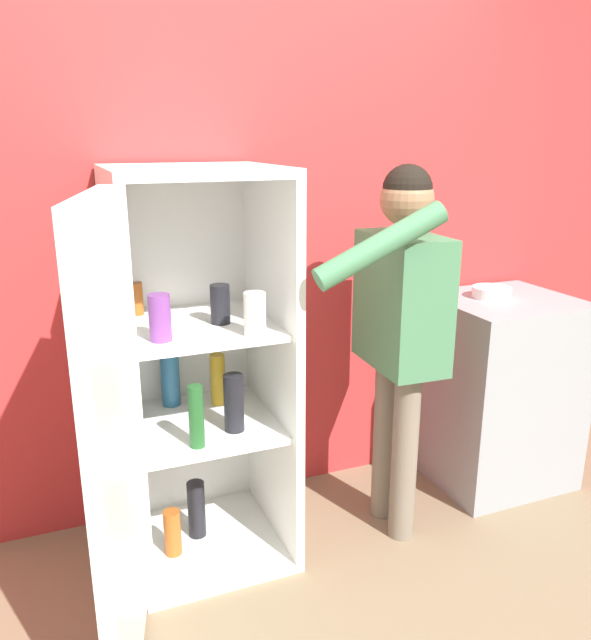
% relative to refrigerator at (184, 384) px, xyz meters
% --- Properties ---
extents(ground_plane, '(12.00, 12.00, 0.00)m').
position_rel_refrigerator_xyz_m(ground_plane, '(0.31, -0.53, -0.78)').
color(ground_plane, '#7A664C').
extents(wall_back, '(7.00, 0.06, 2.55)m').
position_rel_refrigerator_xyz_m(wall_back, '(0.31, 0.45, 0.49)').
color(wall_back, '#B72D2D').
rests_on(wall_back, ground_plane).
extents(refrigerator, '(0.81, 1.24, 1.57)m').
position_rel_refrigerator_xyz_m(refrigerator, '(0.00, 0.00, 0.00)').
color(refrigerator, white).
rests_on(refrigerator, ground_plane).
extents(person, '(0.62, 0.56, 1.58)m').
position_rel_refrigerator_xyz_m(person, '(0.88, -0.08, 0.21)').
color(person, '#726656').
rests_on(person, ground_plane).
extents(counter, '(0.65, 0.59, 0.94)m').
position_rel_refrigerator_xyz_m(counter, '(1.58, 0.11, -0.31)').
color(counter, gray).
rests_on(counter, ground_plane).
extents(bowl, '(0.18, 0.18, 0.05)m').
position_rel_refrigerator_xyz_m(bowl, '(1.52, 0.15, 0.18)').
color(bowl, white).
rests_on(bowl, counter).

